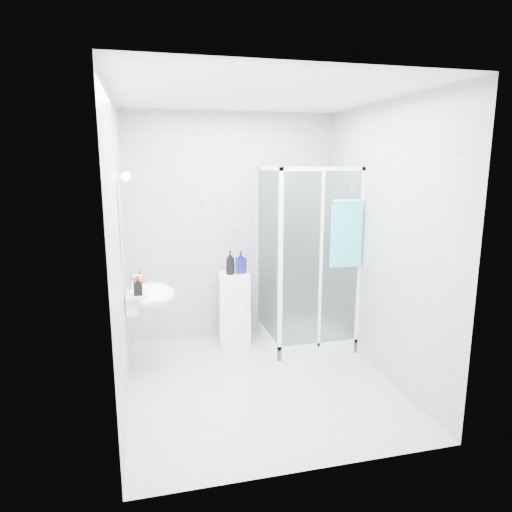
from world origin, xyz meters
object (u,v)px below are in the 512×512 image
object	(u,v)px
shampoo_bottle_b	(241,262)
soap_dispenser_black	(138,286)
storage_cabinet	(234,308)
soap_dispenser_orange	(140,278)
hand_towel	(346,232)
shower_enclosure	(301,307)
wall_basin	(148,295)
shampoo_bottle_a	(230,263)

from	to	relation	value
shampoo_bottle_b	soap_dispenser_black	size ratio (longest dim) A/B	1.48
storage_cabinet	soap_dispenser_orange	world-z (taller)	soap_dispenser_orange
hand_towel	shampoo_bottle_b	bearing A→B (deg)	145.24
soap_dispenser_orange	soap_dispenser_black	distance (m)	0.32
soap_dispenser_black	shampoo_bottle_b	bearing A→B (deg)	34.59
shampoo_bottle_b	soap_dispenser_black	bearing A→B (deg)	-145.41
shower_enclosure	storage_cabinet	distance (m)	0.76
wall_basin	shampoo_bottle_a	size ratio (longest dim) A/B	2.11
wall_basin	hand_towel	size ratio (longest dim) A/B	0.81
storage_cabinet	hand_towel	xyz separation A→B (m)	(1.03, -0.67, 0.94)
wall_basin	shampoo_bottle_a	bearing A→B (deg)	30.97
wall_basin	soap_dispenser_black	bearing A→B (deg)	-114.33
shampoo_bottle_a	soap_dispenser_orange	size ratio (longest dim) A/B	1.63
storage_cabinet	soap_dispenser_orange	xyz separation A→B (m)	(-1.02, -0.46, 0.53)
wall_basin	shampoo_bottle_b	xyz separation A→B (m)	(1.03, 0.58, 0.15)
storage_cabinet	shampoo_bottle_a	world-z (taller)	shampoo_bottle_a
soap_dispenser_black	wall_basin	bearing A→B (deg)	65.67
soap_dispenser_orange	soap_dispenser_black	world-z (taller)	soap_dispenser_black
soap_dispenser_orange	soap_dispenser_black	xyz separation A→B (m)	(-0.02, -0.32, 0.00)
wall_basin	storage_cabinet	distance (m)	1.18
shampoo_bottle_a	soap_dispenser_black	bearing A→B (deg)	-143.48
shower_enclosure	shampoo_bottle_a	world-z (taller)	shower_enclosure
hand_towel	soap_dispenser_orange	distance (m)	2.10
shampoo_bottle_b	wall_basin	bearing A→B (deg)	-150.65
wall_basin	hand_towel	distance (m)	2.06
hand_towel	shampoo_bottle_a	distance (m)	1.31
shower_enclosure	storage_cabinet	bearing A→B (deg)	158.88
storage_cabinet	shampoo_bottle_b	distance (m)	0.54
soap_dispenser_orange	shampoo_bottle_b	bearing A→B (deg)	22.25
wall_basin	hand_towel	xyz separation A→B (m)	(1.98, -0.09, 0.55)
hand_towel	soap_dispenser_black	size ratio (longest dim) A/B	4.07
storage_cabinet	hand_towel	size ratio (longest dim) A/B	1.18
shampoo_bottle_b	soap_dispenser_black	distance (m)	1.35
soap_dispenser_orange	wall_basin	bearing A→B (deg)	-62.08
shower_enclosure	shampoo_bottle_a	size ratio (longest dim) A/B	7.54
shower_enclosure	wall_basin	size ratio (longest dim) A/B	3.57
wall_basin	shower_enclosure	bearing A→B (deg)	10.81
hand_towel	soap_dispenser_orange	world-z (taller)	hand_towel
shampoo_bottle_b	shampoo_bottle_a	bearing A→B (deg)	-163.47
storage_cabinet	hand_towel	distance (m)	1.55
storage_cabinet	soap_dispenser_orange	distance (m)	1.24
wall_basin	storage_cabinet	world-z (taller)	wall_basin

